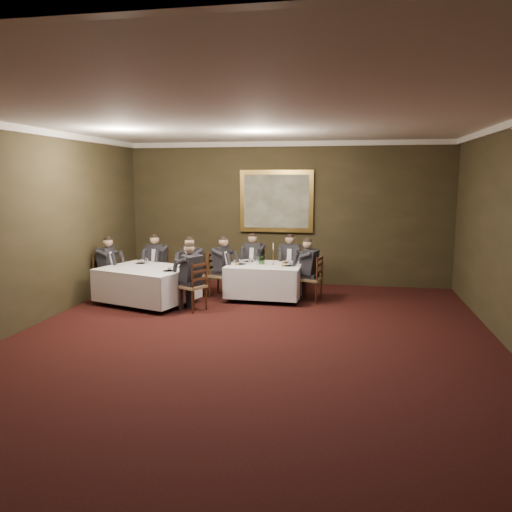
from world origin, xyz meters
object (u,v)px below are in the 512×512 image
(chair_main_backright, at_px, (290,280))
(diner_sec_endright, at_px, (193,285))
(diner_main_endright, at_px, (311,278))
(centerpiece, at_px, (262,259))
(diner_main_backleft, at_px, (254,269))
(diner_main_endleft, at_px, (221,274))
(chair_sec_endright, at_px, (193,296))
(candlestick, at_px, (273,256))
(painting, at_px, (276,201))
(chair_main_endright, at_px, (311,288))
(diner_sec_backleft, at_px, (157,270))
(chair_sec_endleft, at_px, (106,285))
(chair_sec_backright, at_px, (193,284))
(diner_sec_endleft, at_px, (106,275))
(chair_main_endleft, at_px, (220,284))
(diner_main_backright, at_px, (290,270))
(diner_sec_backright, at_px, (193,274))
(chair_sec_backleft, at_px, (158,280))
(table_second, at_px, (147,283))
(table_main, at_px, (265,279))
(chair_main_backleft, at_px, (254,278))

(chair_main_backright, bearing_deg, diner_sec_endright, 51.03)
(diner_main_endright, bearing_deg, centerpiece, 100.81)
(diner_main_backleft, bearing_deg, diner_sec_endright, 77.33)
(diner_main_endleft, xyz_separation_m, chair_sec_endright, (-0.24, -1.24, -0.23))
(candlestick, relative_size, painting, 0.27)
(diner_sec_endright, xyz_separation_m, centerpiece, (1.19, 1.23, 0.38))
(chair_main_endright, xyz_separation_m, diner_sec_endright, (-2.27, -1.17, 0.23))
(chair_sec_endright, bearing_deg, chair_main_backright, -11.96)
(diner_main_backleft, xyz_separation_m, painting, (0.40, 0.89, 1.54))
(diner_main_backleft, height_order, candlestick, diner_main_backleft)
(diner_main_backleft, height_order, centerpiece, diner_main_backleft)
(diner_sec_backleft, height_order, chair_sec_endleft, diner_sec_backleft)
(diner_main_endright, relative_size, chair_sec_endleft, 1.35)
(chair_sec_backright, height_order, candlestick, candlestick)
(chair_main_backright, height_order, candlestick, candlestick)
(diner_sec_endleft, bearing_deg, diner_main_backleft, 116.32)
(chair_sec_endleft, xyz_separation_m, candlestick, (3.66, 0.53, 0.66))
(chair_main_endleft, xyz_separation_m, candlestick, (1.19, -0.00, 0.66))
(diner_main_backright, bearing_deg, diner_sec_backright, 25.04)
(chair_sec_backleft, height_order, chair_sec_endright, same)
(chair_sec_endright, height_order, painting, painting)
(diner_main_endright, xyz_separation_m, chair_sec_endright, (-2.25, -1.17, -0.23))
(chair_main_endleft, xyz_separation_m, chair_main_endright, (2.03, -0.07, 0.00))
(table_second, relative_size, chair_main_endleft, 2.20)
(table_second, bearing_deg, chair_sec_endright, -17.82)
(diner_main_endleft, bearing_deg, chair_main_backright, 133.99)
(diner_main_backright, height_order, chair_sec_endright, diner_main_backright)
(diner_main_backleft, bearing_deg, chair_main_endright, 158.85)
(diner_sec_endleft, distance_m, centerpiece, 3.47)
(chair_main_endleft, relative_size, chair_sec_endleft, 1.00)
(chair_sec_backright, bearing_deg, chair_main_endright, -149.59)
(chair_main_endleft, height_order, centerpiece, centerpiece)
(table_main, relative_size, chair_main_endleft, 1.65)
(chair_main_endright, distance_m, diner_sec_endright, 2.56)
(table_main, bearing_deg, diner_main_endleft, 178.12)
(chair_main_backright, distance_m, diner_sec_endright, 2.65)
(diner_sec_endright, bearing_deg, diner_sec_backleft, 70.96)
(table_second, height_order, painting, painting)
(diner_main_backright, xyz_separation_m, diner_main_endright, (0.55, -0.83, 0.00))
(table_main, height_order, chair_sec_endright, chair_sec_endright)
(table_main, distance_m, chair_main_backleft, 0.94)
(diner_main_endleft, xyz_separation_m, candlestick, (1.18, 0.00, 0.43))
(diner_sec_backleft, xyz_separation_m, chair_sec_backright, (0.96, -0.29, -0.23))
(diner_main_endright, xyz_separation_m, chair_sec_backleft, (-3.55, 0.25, -0.23))
(chair_main_backright, xyz_separation_m, chair_sec_backright, (-2.05, -0.90, 0.00))
(table_second, height_order, diner_sec_endright, diner_sec_endright)
(chair_sec_backleft, bearing_deg, diner_main_backright, -159.49)
(chair_sec_backright, height_order, centerpiece, centerpiece)
(centerpiece, bearing_deg, chair_sec_backright, -175.67)
(diner_main_backleft, relative_size, diner_sec_backright, 1.00)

